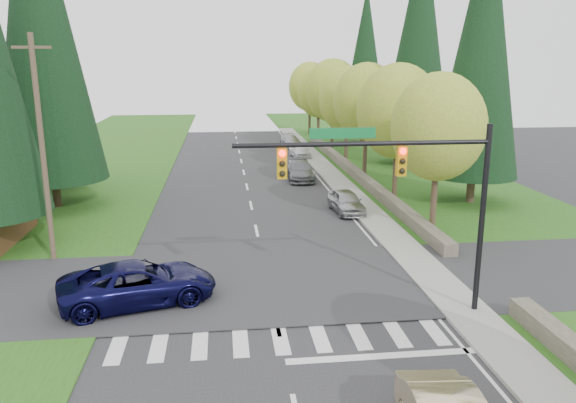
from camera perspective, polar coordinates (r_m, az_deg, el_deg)
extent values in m
plane|color=#28282B|center=(16.07, 0.50, -19.20)|extent=(120.00, 120.00, 0.00)
cube|color=#2A4F15|center=(37.49, 16.57, -0.14)|extent=(14.00, 110.00, 0.06)
cube|color=#2A4F15|center=(36.28, -24.66, -1.31)|extent=(14.00, 110.00, 0.06)
cube|color=#28282B|center=(23.15, -2.03, -8.36)|extent=(120.00, 8.00, 0.10)
cube|color=gray|center=(37.41, 6.75, 0.39)|extent=(1.80, 80.00, 0.13)
cube|color=gray|center=(37.23, 5.47, 0.35)|extent=(0.20, 80.00, 0.13)
cube|color=#4C4438|center=(45.35, 6.52, 3.16)|extent=(0.70, 40.00, 0.70)
cylinder|color=black|center=(20.66, 19.08, -1.95)|extent=(0.20, 0.20, 6.80)
cylinder|color=black|center=(18.61, 7.70, 5.84)|extent=(8.60, 0.16, 0.16)
cube|color=#0C662D|center=(18.45, 5.58, 6.92)|extent=(2.20, 0.04, 0.35)
cube|color=#BF8C0C|center=(19.07, 11.44, 4.05)|extent=(0.32, 0.24, 1.00)
sphere|color=#FF0C05|center=(18.88, 11.62, 5.02)|extent=(0.22, 0.22, 0.22)
cube|color=#BF8C0C|center=(18.23, -0.63, 3.88)|extent=(0.32, 0.24, 1.00)
sphere|color=#FF0C05|center=(18.03, -0.58, 4.90)|extent=(0.22, 0.22, 0.22)
cylinder|color=#473828|center=(26.78, -23.66, 4.66)|extent=(0.24, 0.24, 10.00)
cube|color=#473828|center=(26.52, -24.61, 14.06)|extent=(1.60, 0.10, 0.12)
cylinder|color=#38281C|center=(30.13, 14.65, 1.23)|extent=(0.32, 0.32, 4.76)
ellipsoid|color=olive|center=(29.61, 15.04, 7.33)|extent=(4.80, 4.80, 5.52)
cylinder|color=#38281C|center=(36.62, 10.88, 3.77)|extent=(0.32, 0.32, 4.93)
ellipsoid|color=olive|center=(36.19, 11.12, 8.99)|extent=(5.20, 5.20, 5.98)
cylinder|color=#38281C|center=(43.19, 7.85, 5.49)|extent=(0.32, 0.32, 5.04)
ellipsoid|color=olive|center=(42.83, 8.00, 10.02)|extent=(5.00, 5.00, 5.75)
cylinder|color=#38281C|center=(49.97, 5.95, 6.56)|extent=(0.32, 0.32, 4.82)
ellipsoid|color=olive|center=(49.66, 6.05, 10.30)|extent=(5.00, 5.00, 5.75)
cylinder|color=#38281C|center=(56.77, 4.51, 7.65)|extent=(0.32, 0.32, 5.15)
ellipsoid|color=olive|center=(56.50, 4.58, 11.17)|extent=(5.40, 5.40, 6.21)
cylinder|color=#38281C|center=(63.60, 3.10, 8.15)|extent=(0.32, 0.32, 4.70)
ellipsoid|color=olive|center=(63.36, 3.14, 11.02)|extent=(4.80, 4.80, 5.52)
cylinder|color=#38281C|center=(70.48, 2.20, 8.84)|extent=(0.32, 0.32, 4.98)
ellipsoid|color=olive|center=(70.26, 2.23, 11.59)|extent=(5.20, 5.20, 5.98)
cylinder|color=#38281C|center=(37.63, -22.46, 0.95)|extent=(0.50, 0.50, 2.00)
cone|color=black|center=(36.90, -24.00, 16.72)|extent=(6.46, 6.46, 19.00)
cylinder|color=#38281C|center=(43.83, -22.94, 2.62)|extent=(0.50, 0.50, 2.00)
cone|color=black|center=(43.16, -24.14, 14.81)|extent=(5.78, 5.78, 17.00)
cylinder|color=#38281C|center=(37.68, 18.07, 1.34)|extent=(0.50, 0.50, 2.00)
cone|color=black|center=(36.88, 19.13, 14.80)|extent=(5.44, 5.44, 16.00)
cylinder|color=#38281C|center=(50.81, 12.58, 4.82)|extent=(0.50, 0.50, 2.00)
cone|color=black|center=(50.25, 13.19, 15.91)|extent=(6.12, 6.12, 18.00)
cylinder|color=#38281C|center=(63.80, 7.61, 6.84)|extent=(0.50, 0.50, 2.00)
cone|color=black|center=(63.33, 7.85, 14.31)|extent=(5.10, 5.10, 15.00)
imported|color=#0A0A33|center=(21.81, -14.95, -8.04)|extent=(6.22, 4.08, 1.59)
imported|color=#A1A1A5|center=(33.83, 5.93, 0.01)|extent=(1.87, 4.05, 1.34)
imported|color=slate|center=(43.12, 1.25, 3.16)|extent=(2.12, 4.91, 1.41)
imported|color=#AEAEB3|center=(43.86, 1.11, 3.26)|extent=(1.62, 3.96, 1.28)
imported|color=white|center=(53.31, 1.21, 5.19)|extent=(1.86, 3.93, 1.30)
imported|color=#A5A5AA|center=(60.15, 0.29, 6.16)|extent=(2.24, 4.43, 1.23)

